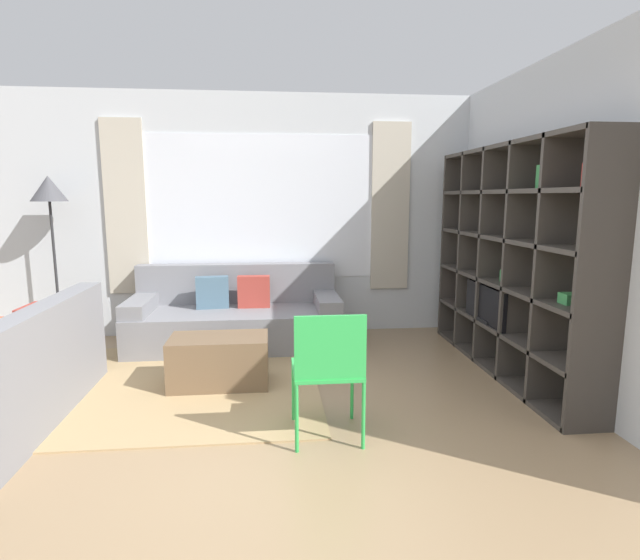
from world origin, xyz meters
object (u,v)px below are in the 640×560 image
at_px(shelving_unit, 512,262).
at_px(couch_main, 236,318).
at_px(folding_chair, 328,364).
at_px(ottoman, 219,361).
at_px(floor_lamp, 49,199).

bearing_deg(shelving_unit, couch_main, 157.16).
bearing_deg(folding_chair, shelving_unit, -146.45).
distance_m(ottoman, folding_chair, 1.35).
bearing_deg(ottoman, couch_main, 86.97).
height_order(couch_main, floor_lamp, floor_lamp).
bearing_deg(couch_main, ottoman, -93.03).
bearing_deg(ottoman, folding_chair, -52.92).
xyz_separation_m(ottoman, folding_chair, (0.79, -1.05, 0.31)).
bearing_deg(shelving_unit, floor_lamp, 164.20).
relative_size(shelving_unit, couch_main, 1.16).
distance_m(shelving_unit, ottoman, 2.69).
relative_size(couch_main, ottoman, 2.69).
relative_size(floor_lamp, folding_chair, 2.06).
bearing_deg(floor_lamp, ottoman, -37.21).
height_order(couch_main, ottoman, couch_main).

